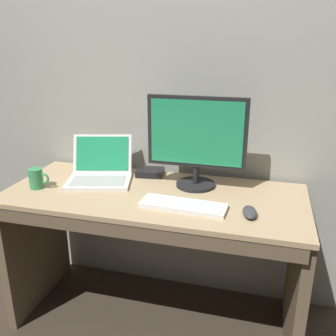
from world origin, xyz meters
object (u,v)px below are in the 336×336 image
object	(u,v)px
laptop_white	(100,173)
computer_mouse	(250,212)
wired_keyboard	(183,205)
coffee_mug	(37,178)
external_monitor	(196,141)
external_drive_box	(150,172)

from	to	relation	value
laptop_white	computer_mouse	size ratio (longest dim) A/B	3.26
wired_keyboard	coffee_mug	distance (m)	0.79
external_monitor	coffee_mug	xyz separation A→B (m)	(-0.80, -0.23, -0.20)
wired_keyboard	external_monitor	bearing A→B (deg)	89.03
wired_keyboard	external_drive_box	world-z (taller)	external_drive_box
external_monitor	computer_mouse	xyz separation A→B (m)	(0.30, -0.27, -0.23)
laptop_white	wired_keyboard	world-z (taller)	laptop_white
coffee_mug	laptop_white	bearing A→B (deg)	34.75
external_monitor	external_drive_box	bearing A→B (deg)	160.01
external_monitor	coffee_mug	distance (m)	0.85
external_drive_box	computer_mouse	bearing A→B (deg)	-32.84
laptop_white	computer_mouse	xyz separation A→B (m)	(0.82, -0.23, -0.02)
laptop_white	external_monitor	bearing A→B (deg)	4.99
external_monitor	wired_keyboard	distance (m)	0.36
external_drive_box	coffee_mug	size ratio (longest dim) A/B	1.32
wired_keyboard	coffee_mug	size ratio (longest dim) A/B	3.61
coffee_mug	computer_mouse	bearing A→B (deg)	-2.02
computer_mouse	coffee_mug	bearing A→B (deg)	168.97
external_monitor	external_drive_box	xyz separation A→B (m)	(-0.28, 0.10, -0.23)
computer_mouse	coffee_mug	world-z (taller)	coffee_mug
external_drive_box	external_monitor	bearing A→B (deg)	-19.99
wired_keyboard	coffee_mug	bearing A→B (deg)	177.59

